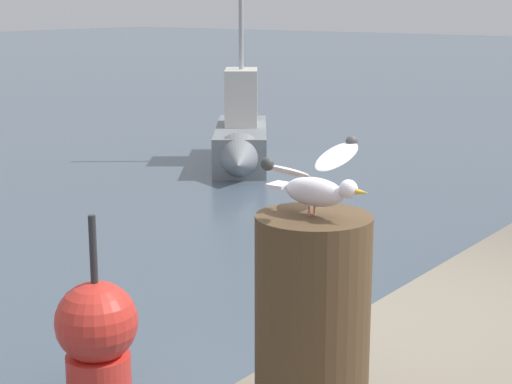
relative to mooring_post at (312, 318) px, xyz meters
name	(u,v)px	position (x,y,z in m)	size (l,w,h in m)	color
mooring_post	(312,318)	(0.00, 0.00, 0.00)	(0.41, 0.41, 0.75)	#4C3823
seagull	(316,181)	(0.00, 0.00, 0.50)	(0.57, 0.39, 0.24)	#C66F60
boat_grey	(241,137)	(8.44, 6.85, -1.11)	(3.16, 2.62, 3.46)	gray
channel_buoy	(97,338)	(1.23, 2.50, -1.11)	(0.56, 0.56, 1.33)	red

